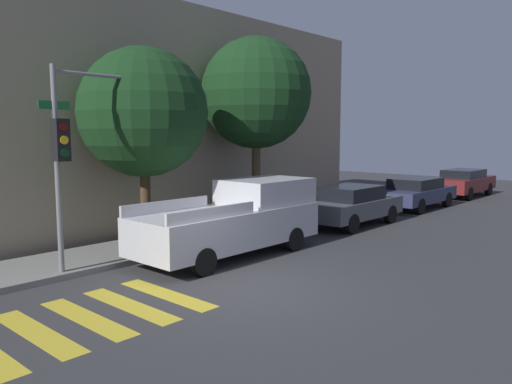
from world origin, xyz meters
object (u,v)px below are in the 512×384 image
at_px(sedan_near_corner, 351,204).
at_px(sedan_far_end, 464,182).
at_px(tree_near_corner, 143,113).
at_px(traffic_light_pole, 79,132).
at_px(sedan_middle, 416,192).
at_px(pickup_truck, 237,218).
at_px(tree_midblock, 256,94).

bearing_deg(sedan_near_corner, sedan_far_end, 0.00).
relative_size(sedan_far_end, tree_near_corner, 0.85).
relative_size(traffic_light_pole, tree_near_corner, 0.85).
bearing_deg(sedan_middle, traffic_light_pole, 175.06).
distance_m(pickup_truck, sedan_middle, 10.99).
bearing_deg(tree_near_corner, pickup_truck, -59.85).
bearing_deg(tree_midblock, sedan_near_corner, -42.07).
height_order(pickup_truck, tree_near_corner, tree_near_corner).
relative_size(sedan_far_end, tree_midblock, 0.73).
bearing_deg(tree_near_corner, sedan_far_end, -7.09).
bearing_deg(pickup_truck, tree_midblock, 34.61).
height_order(sedan_near_corner, sedan_middle, sedan_near_corner).
bearing_deg(sedan_near_corner, tree_midblock, 137.93).
height_order(sedan_near_corner, tree_near_corner, tree_near_corner).
bearing_deg(tree_midblock, pickup_truck, -145.39).
xyz_separation_m(sedan_middle, tree_midblock, (-7.75, 2.23, 3.81)).
distance_m(sedan_near_corner, tree_midblock, 5.03).
height_order(sedan_middle, tree_midblock, tree_midblock).
distance_m(sedan_middle, tree_near_corner, 12.84).
distance_m(traffic_light_pole, sedan_far_end, 20.48).
xyz_separation_m(sedan_near_corner, sedan_middle, (5.28, 0.00, -0.03)).
xyz_separation_m(traffic_light_pole, tree_near_corner, (2.39, 0.96, 0.52)).
relative_size(traffic_light_pole, sedan_far_end, 1.00).
xyz_separation_m(traffic_light_pole, sedan_near_corner, (9.38, -1.27, -2.49)).
bearing_deg(sedan_near_corner, pickup_truck, -180.00).
height_order(sedan_near_corner, sedan_far_end, same).
xyz_separation_m(pickup_truck, tree_midblock, (3.23, 2.23, 3.56)).
bearing_deg(tree_midblock, sedan_middle, -16.04).
bearing_deg(pickup_truck, traffic_light_pole, 161.01).
relative_size(pickup_truck, sedan_middle, 1.18).
height_order(traffic_light_pole, sedan_middle, traffic_light_pole).
bearing_deg(sedan_far_end, sedan_middle, 180.00).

